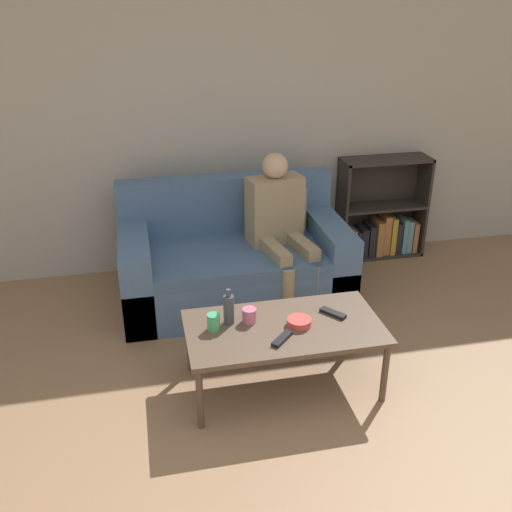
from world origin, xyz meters
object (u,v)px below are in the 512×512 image
cup_near (249,315)px  bookshelf (379,220)px  person_adult (279,219)px  cup_far (214,322)px  tv_remote_0 (333,313)px  couch (234,262)px  coffee_table (284,331)px  snack_bowl (299,322)px  bottle (229,309)px  tv_remote_1 (282,339)px

cup_near → bookshelf: bearing=46.4°
bookshelf → cup_near: (-1.53, -1.60, 0.14)m
person_adult → cup_far: size_ratio=11.26×
tv_remote_0 → cup_far: bearing=143.0°
couch → bookshelf: size_ratio=1.89×
couch → bookshelf: bearing=19.8°
tv_remote_0 → coffee_table: bearing=152.6°
cup_near → couch: bearing=84.7°
bookshelf → cup_far: (-1.75, -1.64, 0.15)m
cup_near → snack_bowl: cup_near is taller
couch → coffee_table: 1.18m
bookshelf → cup_far: bookshelf is taller
couch → cup_near: bearing=-95.3°
cup_near → tv_remote_0: 0.52m
person_adult → bottle: (-0.56, -0.99, -0.14)m
cup_near → cup_far: size_ratio=0.87×
bookshelf → tv_remote_1: size_ratio=5.83×
bookshelf → cup_near: bearing=-133.6°
cup_near → snack_bowl: size_ratio=0.61×
coffee_table → cup_near: bearing=155.5°
cup_far → tv_remote_0: 0.74m
tv_remote_0 → tv_remote_1: (-0.38, -0.21, 0.00)m
coffee_table → tv_remote_1: tv_remote_1 is taller
cup_near → bottle: 0.13m
cup_far → snack_bowl: bearing=-7.1°
tv_remote_0 → cup_near: bearing=139.1°
cup_near → bottle: size_ratio=0.39×
cup_far → tv_remote_0: bearing=0.9°
tv_remote_0 → snack_bowl: bearing=159.5°
coffee_table → person_adult: bearing=77.5°
couch → cup_far: couch is taller
tv_remote_1 → bottle: size_ratio=0.68×
snack_bowl → cup_far: bearing=172.9°
bookshelf → tv_remote_1: bookshelf is taller
couch → tv_remote_1: 1.33m
bookshelf → person_adult: bearing=-151.2°
tv_remote_1 → bookshelf: bearing=96.8°
cup_near → snack_bowl: (0.28, -0.10, -0.02)m
tv_remote_1 → couch: bearing=135.6°
couch → cup_near: size_ratio=19.19×
coffee_table → bottle: bottle is taller
cup_near → cup_far: 0.23m
coffee_table → person_adult: person_adult is taller
cup_near → tv_remote_0: (0.52, -0.03, -0.03)m
couch → snack_bowl: bearing=-81.4°
snack_bowl → bottle: size_ratio=0.64×
snack_bowl → bottle: bottle is taller
cup_near → snack_bowl: bearing=-20.0°
bookshelf → tv_remote_1: (-1.39, -1.84, 0.11)m
bottle → bookshelf: bearing=43.9°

